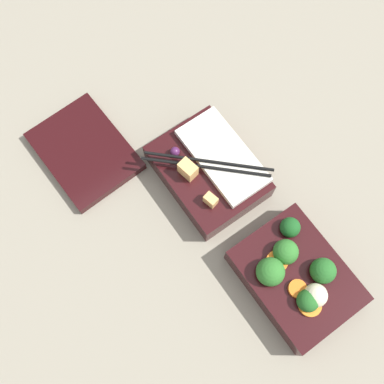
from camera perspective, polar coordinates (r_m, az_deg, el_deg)
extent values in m
plane|color=gray|center=(0.75, 7.12, -5.66)|extent=(3.00, 3.00, 0.00)
cube|color=black|center=(0.72, 13.01, -10.50)|extent=(0.18, 0.14, 0.05)
sphere|color=#19511E|center=(0.70, 12.35, -4.41)|extent=(0.03, 0.03, 0.03)
sphere|color=#2D7028|center=(0.68, 9.93, -9.94)|extent=(0.04, 0.04, 0.04)
sphere|color=#2D7028|center=(0.69, 11.80, -7.46)|extent=(0.04, 0.04, 0.04)
sphere|color=#236023|center=(0.69, 14.37, -13.33)|extent=(0.03, 0.03, 0.03)
sphere|color=#236023|center=(0.70, 16.30, -9.57)|extent=(0.04, 0.04, 0.04)
cylinder|color=orange|center=(0.69, 10.68, -8.71)|extent=(0.04, 0.04, 0.01)
cylinder|color=orange|center=(0.69, 13.23, -11.87)|extent=(0.04, 0.04, 0.01)
cylinder|color=orange|center=(0.70, 14.52, -13.90)|extent=(0.04, 0.04, 0.01)
sphere|color=beige|center=(0.69, 15.41, -12.53)|extent=(0.04, 0.04, 0.04)
cube|color=black|center=(0.75, 2.02, 2.57)|extent=(0.18, 0.14, 0.05)
cube|color=silver|center=(0.73, 3.93, 4.60)|extent=(0.16, 0.08, 0.01)
cube|color=#EAB266|center=(0.70, 2.39, -1.01)|extent=(0.02, 0.02, 0.02)
cube|color=#EAB266|center=(0.71, -0.53, 2.88)|extent=(0.03, 0.03, 0.03)
sphere|color=#4C1E4C|center=(0.73, -2.17, 5.14)|extent=(0.02, 0.02, 0.02)
cylinder|color=black|center=(0.72, 2.16, 3.92)|extent=(0.15, 0.15, 0.01)
cylinder|color=black|center=(0.72, 2.08, 3.41)|extent=(0.15, 0.15, 0.01)
cube|color=black|center=(0.80, -13.47, 5.07)|extent=(0.19, 0.14, 0.02)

